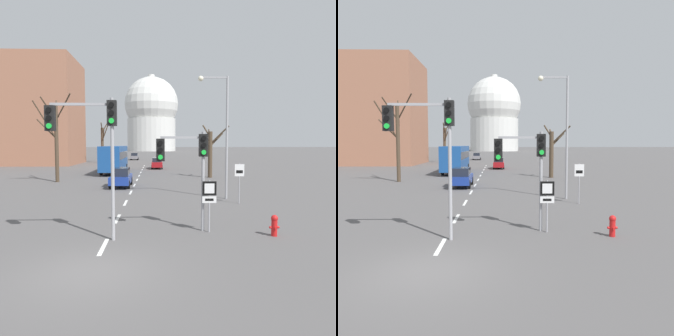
{
  "view_description": "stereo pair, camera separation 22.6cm",
  "coord_description": "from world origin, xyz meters",
  "views": [
    {
      "loc": [
        1.9,
        -9.42,
        3.76
      ],
      "look_at": [
        2.47,
        4.87,
        2.71
      ],
      "focal_mm": 35.0,
      "sensor_mm": 36.0,
      "label": 1
    },
    {
      "loc": [
        2.13,
        -9.42,
        3.76
      ],
      "look_at": [
        2.47,
        4.87,
        2.71
      ],
      "focal_mm": 35.0,
      "sensor_mm": 36.0,
      "label": 2
    }
  ],
  "objects": [
    {
      "name": "fire_hydrant",
      "position": [
        6.77,
        3.55,
        0.47
      ],
      "size": [
        0.4,
        0.34,
        0.87
      ],
      "color": "red",
      "rests_on": "ground_plane"
    },
    {
      "name": "capitol_dome",
      "position": [
        0.0,
        169.6,
        19.92
      ],
      "size": [
        28.95,
        28.95,
        40.89
      ],
      "color": "silver",
      "rests_on": "ground_plane"
    },
    {
      "name": "ground_plane",
      "position": [
        0.0,
        0.0,
        0.0
      ],
      "size": [
        800.0,
        800.0,
        0.0
      ],
      "primitive_type": "plane",
      "color": "#565454"
    },
    {
      "name": "lane_stripe_5",
      "position": [
        0.0,
        24.91,
        0.0
      ],
      "size": [
        0.16,
        2.0,
        0.01
      ],
      "primitive_type": "cube",
      "color": "silver",
      "rests_on": "ground_plane"
    },
    {
      "name": "lane_stripe_3",
      "position": [
        0.0,
        15.91,
        0.0
      ],
      "size": [
        0.16,
        2.0,
        0.01
      ],
      "primitive_type": "cube",
      "color": "silver",
      "rests_on": "ground_plane"
    },
    {
      "name": "bare_tree_right_near",
      "position": [
        8.14,
        27.02,
        2.93
      ],
      "size": [
        2.78,
        2.25,
        5.93
      ],
      "color": "#473828",
      "rests_on": "ground_plane"
    },
    {
      "name": "traffic_signal_near_right",
      "position": [
        3.29,
        4.49,
        3.23
      ],
      "size": [
        2.19,
        0.34,
        4.28
      ],
      "color": "#9E9EA3",
      "rests_on": "ground_plane"
    },
    {
      "name": "bare_tree_left_near",
      "position": [
        -8.6,
        56.81,
        4.02
      ],
      "size": [
        1.67,
        3.22,
        8.35
      ],
      "color": "#473828",
      "rests_on": "ground_plane"
    },
    {
      "name": "sedan_near_left",
      "position": [
        -2.99,
        68.81,
        0.82
      ],
      "size": [
        1.81,
        4.48,
        1.66
      ],
      "color": "slate",
      "rests_on": "ground_plane"
    },
    {
      "name": "route_sign_post",
      "position": [
        4.2,
        4.23,
        1.51
      ],
      "size": [
        0.6,
        0.08,
        2.24
      ],
      "color": "#9E9EA3",
      "rests_on": "ground_plane"
    },
    {
      "name": "lane_stripe_0",
      "position": [
        0.0,
        2.41,
        0.0
      ],
      "size": [
        0.16,
        2.0,
        0.01
      ],
      "primitive_type": "cube",
      "color": "silver",
      "rests_on": "ground_plane"
    },
    {
      "name": "lane_stripe_9",
      "position": [
        0.0,
        42.91,
        0.0
      ],
      "size": [
        0.16,
        2.0,
        0.01
      ],
      "primitive_type": "cube",
      "color": "silver",
      "rests_on": "ground_plane"
    },
    {
      "name": "lane_stripe_6",
      "position": [
        0.0,
        29.41,
        0.0
      ],
      "size": [
        0.16,
        2.0,
        0.01
      ],
      "primitive_type": "cube",
      "color": "silver",
      "rests_on": "ground_plane"
    },
    {
      "name": "lane_stripe_4",
      "position": [
        0.0,
        20.41,
        0.0
      ],
      "size": [
        0.16,
        2.0,
        0.01
      ],
      "primitive_type": "cube",
      "color": "silver",
      "rests_on": "ground_plane"
    },
    {
      "name": "sedan_mid_centre",
      "position": [
        -1.1,
        19.38,
        0.85
      ],
      "size": [
        1.75,
        4.58,
        1.7
      ],
      "color": "navy",
      "rests_on": "ground_plane"
    },
    {
      "name": "lane_stripe_1",
      "position": [
        0.0,
        6.91,
        0.0
      ],
      "size": [
        0.16,
        2.0,
        0.01
      ],
      "primitive_type": "cube",
      "color": "silver",
      "rests_on": "ground_plane"
    },
    {
      "name": "apartment_block_left",
      "position": [
        -21.54,
        52.8,
        9.6
      ],
      "size": [
        18.0,
        14.0,
        19.2
      ],
      "primitive_type": "cube",
      "color": "#9E664C",
      "rests_on": "ground_plane"
    },
    {
      "name": "city_bus",
      "position": [
        -3.4,
        33.25,
        2.05
      ],
      "size": [
        2.66,
        10.8,
        3.48
      ],
      "color": "#19478C",
      "rests_on": "ground_plane"
    },
    {
      "name": "lane_stripe_10",
      "position": [
        0.0,
        47.41,
        0.0
      ],
      "size": [
        0.16,
        2.0,
        0.01
      ],
      "primitive_type": "cube",
      "color": "silver",
      "rests_on": "ground_plane"
    },
    {
      "name": "lane_stripe_2",
      "position": [
        0.0,
        11.41,
        0.0
      ],
      "size": [
        0.16,
        2.0,
        0.01
      ],
      "primitive_type": "cube",
      "color": "silver",
      "rests_on": "ground_plane"
    },
    {
      "name": "bare_tree_left_far",
      "position": [
        -7.86,
        23.23,
        4.4
      ],
      "size": [
        3.79,
        4.13,
        8.48
      ],
      "color": "#473828",
      "rests_on": "ground_plane"
    },
    {
      "name": "lane_stripe_8",
      "position": [
        0.0,
        38.41,
        0.0
      ],
      "size": [
        0.16,
        2.0,
        0.01
      ],
      "primitive_type": "cube",
      "color": "silver",
      "rests_on": "ground_plane"
    },
    {
      "name": "traffic_signal_centre_tall",
      "position": [
        -0.53,
        3.23,
        4.2
      ],
      "size": [
        2.69,
        0.34,
        5.51
      ],
      "color": "#9E9EA3",
      "rests_on": "ground_plane"
    },
    {
      "name": "speed_limit_sign",
      "position": [
        7.2,
        10.88,
        1.72
      ],
      "size": [
        0.6,
        0.08,
        2.55
      ],
      "color": "#9E9EA3",
      "rests_on": "ground_plane"
    },
    {
      "name": "lane_stripe_7",
      "position": [
        0.0,
        33.91,
        0.0
      ],
      "size": [
        0.16,
        2.0,
        0.01
      ],
      "primitive_type": "cube",
      "color": "silver",
      "rests_on": "ground_plane"
    },
    {
      "name": "sedan_near_right",
      "position": [
        2.18,
        40.46,
        0.84
      ],
      "size": [
        1.69,
        4.5,
        1.68
      ],
      "color": "maroon",
      "rests_on": "ground_plane"
    },
    {
      "name": "street_lamp_right",
      "position": [
        6.41,
        12.69,
        5.08
      ],
      "size": [
        2.07,
        0.36,
        8.3
      ],
      "color": "#9E9EA3",
      "rests_on": "ground_plane"
    }
  ]
}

